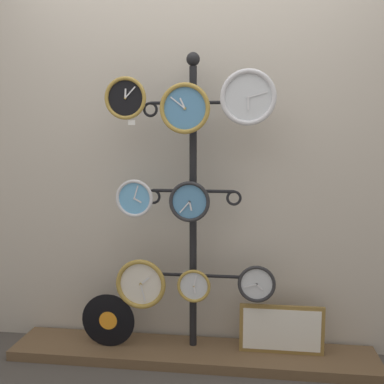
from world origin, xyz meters
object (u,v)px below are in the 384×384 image
Objects in this scene: clock_bottom_left at (141,284)px; clock_bottom_center at (194,286)px; clock_top_right at (248,97)px; picture_frame at (282,329)px; display_stand at (193,261)px; clock_middle_left at (135,198)px; clock_bottom_right at (257,284)px; vinyl_record at (108,320)px; clock_middle_center at (190,202)px; clock_top_left at (126,98)px; clock_top_center at (185,108)px.

clock_bottom_center is (0.32, 0.00, 0.00)m from clock_bottom_left.
clock_top_right reaches higher than picture_frame.
display_stand reaches higher than picture_frame.
clock_middle_left reaches higher than clock_bottom_right.
clock_middle_center is at bearing -1.86° from vinyl_record.
clock_middle_left is at bearing 172.12° from clock_bottom_left.
clock_top_right is at bearing -0.89° from clock_bottom_center.
clock_top_left is at bearing -179.08° from clock_middle_center.
vinyl_record is (-0.50, 0.02, -0.74)m from clock_middle_center.
display_stand is 0.66m from picture_frame.
clock_middle_left is at bearing -165.54° from display_stand.
clock_bottom_center is at bearing -174.98° from picture_frame.
clock_bottom_center reaches higher than picture_frame.
clock_top_right is (0.69, 0.02, -0.00)m from clock_top_left.
clock_top_right is at bearing -16.42° from display_stand.
picture_frame is (0.57, 0.05, -1.29)m from clock_top_center.
vinyl_record reaches higher than picture_frame.
picture_frame is (0.52, 0.05, -0.26)m from clock_bottom_center.
display_stand is at bearing 70.56° from clock_top_center.
clock_middle_center is 0.72× the size of vinyl_record.
clock_top_center reaches higher than clock_middle_center.
display_stand reaches higher than clock_top_center.
clock_top_left is 0.84× the size of clock_top_center.
display_stand is 5.85× the size of clock_top_right.
clock_bottom_center is at bearing 0.11° from vinyl_record.
clock_bottom_left reaches higher than clock_bottom_right.
clock_middle_left reaches higher than clock_bottom_center.
picture_frame is at bearing 6.63° from clock_middle_center.
clock_top_right is at bearing 1.54° from clock_top_left.
clock_top_center reaches higher than clock_bottom_left.
clock_middle_center reaches higher than clock_bottom_right.
clock_bottom_center is at bearing -79.39° from display_stand.
display_stand is 0.34m from clock_bottom_left.
clock_bottom_left is (-0.30, -0.09, -0.13)m from display_stand.
display_stand is at bearing 175.33° from picture_frame.
picture_frame is at bearing 2.54° from vinyl_record.
clock_middle_left is 0.74× the size of clock_bottom_left.
vinyl_record is (-0.83, 0.00, -1.33)m from clock_top_right.
clock_middle_center reaches higher than picture_frame.
clock_top_left is at bearing -178.46° from clock_top_right.
clock_top_right is 1.56× the size of clock_bottom_center.
display_stand is 0.16m from clock_bottom_center.
clock_bottom_left is 1.38× the size of clock_bottom_right.
clock_top_center is 0.58× the size of picture_frame.
clock_top_center is 1.09m from clock_bottom_right.
display_stand is 1.04m from clock_top_left.
vinyl_record is at bearing -170.02° from display_stand.
clock_top_left is 0.80× the size of clock_bottom_left.
picture_frame is at bearing 5.02° from clock_bottom_center.
clock_bottom_right is at bearing -11.28° from display_stand.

